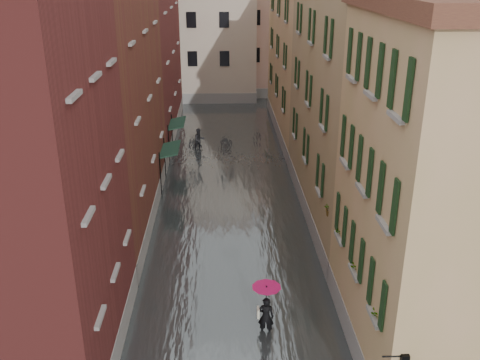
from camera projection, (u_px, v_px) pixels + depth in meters
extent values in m
plane|color=#5F5F61|center=(235.00, 318.00, 20.69)|extent=(120.00, 120.00, 0.00)
cube|color=#4B5153|center=(229.00, 186.00, 32.69)|extent=(10.00, 60.00, 0.20)
cube|color=maroon|center=(4.00, 185.00, 16.16)|extent=(6.00, 8.00, 13.00)
cube|color=brown|center=(88.00, 105.00, 26.44)|extent=(6.00, 14.00, 12.50)
cube|color=maroon|center=(132.00, 46.00, 40.05)|extent=(6.00, 16.00, 14.00)
cube|color=tan|center=(456.00, 201.00, 16.92)|extent=(6.00, 8.00, 11.50)
cube|color=#A08361|center=(368.00, 97.00, 26.82)|extent=(6.00, 14.00, 13.00)
cube|color=tan|center=(317.00, 62.00, 41.00)|extent=(6.00, 16.00, 11.50)
cube|color=beige|center=(194.00, 31.00, 53.34)|extent=(12.00, 9.00, 13.00)
cube|color=#CB988F|center=(281.00, 33.00, 55.69)|extent=(10.00, 9.00, 12.00)
cube|color=#173425|center=(170.00, 149.00, 31.63)|extent=(1.09, 2.70, 0.31)
cylinder|color=black|center=(161.00, 175.00, 30.79)|extent=(0.06, 0.06, 2.80)
cylinder|color=black|center=(165.00, 160.00, 33.30)|extent=(0.06, 0.06, 2.80)
cube|color=#173425|center=(177.00, 123.00, 36.77)|extent=(1.09, 2.74, 0.31)
cylinder|color=black|center=(169.00, 145.00, 35.92)|extent=(0.06, 0.06, 2.80)
cylinder|color=black|center=(172.00, 133.00, 38.46)|extent=(0.06, 0.06, 2.80)
cylinder|color=black|center=(393.00, 356.00, 14.10)|extent=(0.60, 0.05, 0.05)
cube|color=black|center=(404.00, 359.00, 14.15)|extent=(0.22, 0.22, 0.35)
cube|color=beige|center=(404.00, 359.00, 14.15)|extent=(0.14, 0.14, 0.24)
cube|color=brown|center=(379.00, 318.00, 15.55)|extent=(0.22, 0.85, 0.18)
imported|color=#265926|center=(381.00, 306.00, 15.40)|extent=(0.59, 0.51, 0.66)
cube|color=brown|center=(358.00, 271.00, 17.95)|extent=(0.22, 0.85, 0.18)
imported|color=#265926|center=(359.00, 260.00, 17.79)|extent=(0.59, 0.51, 0.66)
cube|color=brown|center=(342.00, 236.00, 20.27)|extent=(0.22, 0.85, 0.18)
imported|color=#265926|center=(343.00, 226.00, 20.12)|extent=(0.59, 0.51, 0.66)
cube|color=brown|center=(331.00, 210.00, 22.33)|extent=(0.22, 0.85, 0.18)
imported|color=#265926|center=(331.00, 201.00, 22.18)|extent=(0.59, 0.51, 0.66)
imported|color=black|center=(266.00, 316.00, 19.46)|extent=(0.64, 0.47, 1.60)
cube|color=beige|center=(258.00, 312.00, 19.44)|extent=(0.08, 0.30, 0.38)
cylinder|color=black|center=(266.00, 304.00, 19.25)|extent=(0.02, 0.02, 1.00)
cone|color=#B50C4C|center=(266.00, 290.00, 19.04)|extent=(1.06, 1.06, 0.28)
imported|color=black|center=(199.00, 140.00, 38.79)|extent=(1.02, 0.93, 1.70)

